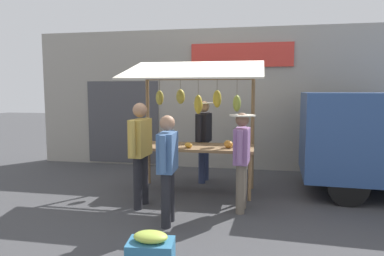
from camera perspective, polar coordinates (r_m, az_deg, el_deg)
The scene contains 8 objects.
ground_plane at distance 6.83m, azimuth 0.49°, elevation -10.20°, with size 40.00×40.00×0.00m, color #424244.
street_backdrop at distance 8.73m, azimuth 2.88°, elevation 4.68°, with size 9.00×0.30×3.40m.
market_stall at distance 6.60m, azimuth 0.68°, elevation 2.93°, with size 2.50×1.46×2.50m.
vendor_with_sunhat at distance 7.34m, azimuth 1.92°, elevation -0.97°, with size 0.44×0.72×1.70m.
shopper_with_ponytail at distance 5.02m, azimuth -3.98°, elevation -5.61°, with size 0.24×0.68×1.58m.
shopper_in_grey_tee at distance 5.61m, azimuth 8.08°, elevation -4.21°, with size 0.41×0.68×1.58m.
shopper_with_shopping_bag at distance 5.81m, azimuth -8.37°, elevation -3.00°, with size 0.25×0.72×1.72m.
produce_crate_near at distance 4.13m, azimuth -6.72°, elevation -19.02°, with size 0.55×0.40×0.38m.
Camera 1 is at (-1.19, 6.45, 1.93)m, focal length 32.86 mm.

